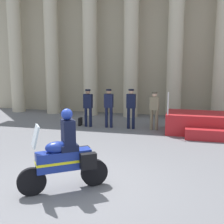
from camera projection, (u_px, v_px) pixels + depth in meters
name	position (u px, v px, depth m)	size (l,w,h in m)	color
ground_plane	(77.00, 186.00, 6.92)	(28.00, 28.00, 0.00)	slate
colonnade_backdrop	(133.00, 36.00, 15.46)	(17.43, 1.62, 8.30)	#B6AB91
reviewing_stand	(209.00, 124.00, 11.82)	(3.41, 2.13, 1.74)	#B21E23
officer_in_row_0	(88.00, 105.00, 13.06)	(0.39, 0.24, 1.70)	black
officer_in_row_1	(109.00, 105.00, 12.90)	(0.39, 0.24, 1.72)	#141938
officer_in_row_2	(131.00, 106.00, 12.65)	(0.39, 0.24, 1.75)	black
officer_in_row_3	(154.00, 108.00, 12.45)	(0.39, 0.24, 1.65)	#7A7056
motorcycle_with_rider	(67.00, 157.00, 6.61)	(1.76, 1.34, 1.90)	black
briefcase_on_ground	(80.00, 122.00, 13.45)	(0.10, 0.32, 0.36)	black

